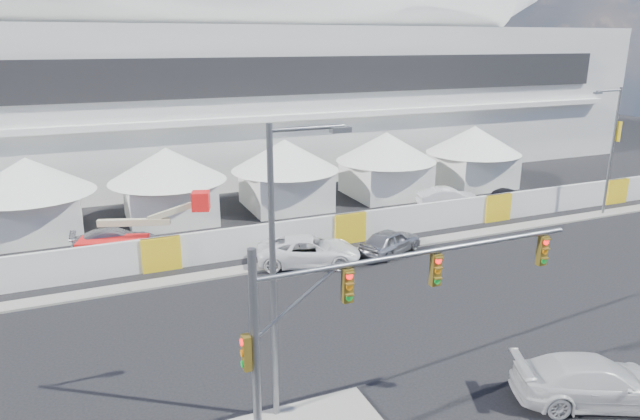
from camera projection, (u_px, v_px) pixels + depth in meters
name	position (u px, v px, depth m)	size (l,w,h in m)	color
ground	(373.00, 378.00, 22.42)	(160.00, 160.00, 0.00)	black
far_curb	(536.00, 224.00, 40.94)	(80.00, 1.20, 0.12)	gray
stadium	(261.00, 73.00, 59.57)	(80.00, 24.80, 21.98)	silver
tent_row	(229.00, 173.00, 42.86)	(53.40, 8.40, 5.40)	white
hoarding_fence	(349.00, 228.00, 37.17)	(70.00, 0.25, 2.00)	white
scaffold_tower	(567.00, 98.00, 69.73)	(4.40, 4.40, 12.00)	#595B60
sedan_silver	(390.00, 241.00, 35.29)	(4.59, 1.85, 1.56)	#999A9E
pickup_curb	(309.00, 251.00, 33.55)	(6.08, 2.81, 1.69)	white
pickup_near	(595.00, 381.00, 20.70)	(5.87, 2.39, 1.70)	silver
lot_car_a	(448.00, 198.00, 44.90)	(4.91, 1.71, 1.62)	white
lot_car_b	(506.00, 197.00, 45.30)	(4.63, 1.86, 1.58)	black
lot_car_c	(115.00, 240.00, 35.55)	(5.18, 2.11, 1.50)	#BBBCC1
traffic_mast	(334.00, 337.00, 16.87)	(11.26, 0.71, 7.30)	gray
streetlight_median	(280.00, 257.00, 18.49)	(2.82, 0.28, 10.19)	slate
streetlight_curb	(611.00, 143.00, 41.74)	(2.82, 0.63, 9.52)	slate
boom_lift	(126.00, 239.00, 34.74)	(8.22, 2.96, 4.04)	red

